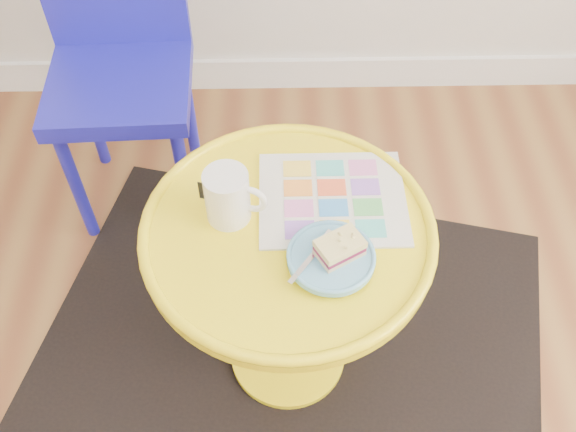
{
  "coord_description": "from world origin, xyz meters",
  "views": [
    {
      "loc": [
        0.16,
        0.12,
        1.56
      ],
      "look_at": [
        0.18,
        0.89,
        0.6
      ],
      "focal_mm": 40.0,
      "sensor_mm": 36.0,
      "label": 1
    }
  ],
  "objects_px": {
    "side_table": "(288,273)",
    "newspaper": "(332,198)",
    "chair": "(118,53)",
    "mug": "(228,195)",
    "plate": "(331,258)"
  },
  "relations": [
    {
      "from": "side_table",
      "to": "newspaper",
      "type": "height_order",
      "value": "newspaper"
    },
    {
      "from": "side_table",
      "to": "newspaper",
      "type": "relative_size",
      "value": 1.95
    },
    {
      "from": "chair",
      "to": "mug",
      "type": "height_order",
      "value": "chair"
    },
    {
      "from": "side_table",
      "to": "plate",
      "type": "distance_m",
      "value": 0.21
    },
    {
      "from": "chair",
      "to": "plate",
      "type": "height_order",
      "value": "chair"
    },
    {
      "from": "newspaper",
      "to": "mug",
      "type": "relative_size",
      "value": 2.4
    },
    {
      "from": "side_table",
      "to": "chair",
      "type": "xyz_separation_m",
      "value": [
        -0.44,
        0.65,
        0.09
      ]
    },
    {
      "from": "chair",
      "to": "newspaper",
      "type": "height_order",
      "value": "chair"
    },
    {
      "from": "newspaper",
      "to": "mug",
      "type": "distance_m",
      "value": 0.22
    },
    {
      "from": "side_table",
      "to": "mug",
      "type": "xyz_separation_m",
      "value": [
        -0.11,
        0.04,
        0.22
      ]
    },
    {
      "from": "mug",
      "to": "newspaper",
      "type": "bearing_deg",
      "value": 27.12
    },
    {
      "from": "newspaper",
      "to": "plate",
      "type": "relative_size",
      "value": 1.8
    },
    {
      "from": "side_table",
      "to": "newspaper",
      "type": "xyz_separation_m",
      "value": [
        0.09,
        0.07,
        0.16
      ]
    },
    {
      "from": "chair",
      "to": "mug",
      "type": "bearing_deg",
      "value": -64.24
    },
    {
      "from": "chair",
      "to": "plate",
      "type": "bearing_deg",
      "value": -56.97
    }
  ]
}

